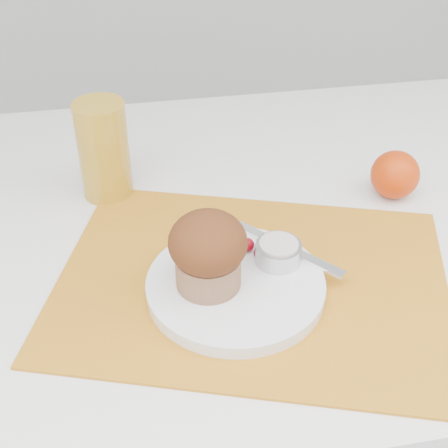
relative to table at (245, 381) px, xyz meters
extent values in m
cube|color=white|center=(0.00, 0.00, 0.00)|extent=(1.20, 0.80, 0.75)
cube|color=orange|center=(-0.03, -0.14, 0.38)|extent=(0.58, 0.50, 0.00)
cylinder|color=white|center=(-0.05, -0.16, 0.39)|extent=(0.28, 0.28, 0.02)
cylinder|color=#B8B9BD|center=(0.01, -0.13, 0.41)|extent=(0.07, 0.07, 0.03)
cylinder|color=beige|center=(0.01, -0.13, 0.42)|extent=(0.06, 0.06, 0.01)
ellipsoid|color=#5F020A|center=(-0.03, -0.10, 0.41)|extent=(0.02, 0.02, 0.02)
ellipsoid|color=#59020D|center=(-0.01, -0.13, 0.41)|extent=(0.02, 0.02, 0.02)
cube|color=white|center=(0.02, -0.11, 0.40)|extent=(0.12, 0.14, 0.00)
sphere|color=#D03B07|center=(0.22, 0.01, 0.41)|extent=(0.07, 0.07, 0.07)
cylinder|color=gold|center=(-0.20, 0.10, 0.45)|extent=(0.09, 0.09, 0.15)
cylinder|color=#946748|center=(-0.09, -0.16, 0.42)|extent=(0.08, 0.08, 0.04)
ellipsoid|color=#351709|center=(-0.09, -0.16, 0.46)|extent=(0.09, 0.09, 0.07)
camera|label=1|loc=(-0.17, -0.72, 0.91)|focal=50.00mm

